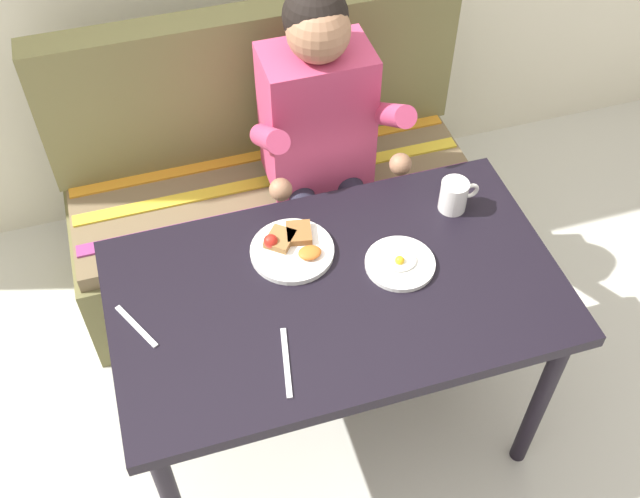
# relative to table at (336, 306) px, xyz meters

# --- Properties ---
(ground_plane) EXTENTS (8.00, 8.00, 0.00)m
(ground_plane) POSITION_rel_table_xyz_m (0.00, 0.00, -0.65)
(ground_plane) COLOR beige
(table) EXTENTS (1.20, 0.70, 0.73)m
(table) POSITION_rel_table_xyz_m (0.00, 0.00, 0.00)
(table) COLOR black
(table) RESTS_ON ground
(couch) EXTENTS (1.44, 0.56, 1.00)m
(couch) POSITION_rel_table_xyz_m (0.00, 0.76, -0.32)
(couch) COLOR olive
(couch) RESTS_ON ground
(person) EXTENTS (0.45, 0.61, 1.21)m
(person) POSITION_rel_table_xyz_m (0.14, 0.59, 0.09)
(person) COLOR #BE3D65
(person) RESTS_ON ground
(plate_breakfast) EXTENTS (0.23, 0.23, 0.05)m
(plate_breakfast) POSITION_rel_table_xyz_m (-0.08, 0.16, 0.10)
(plate_breakfast) COLOR white
(plate_breakfast) RESTS_ON table
(plate_eggs) EXTENTS (0.19, 0.19, 0.04)m
(plate_eggs) POSITION_rel_table_xyz_m (0.19, 0.02, 0.09)
(plate_eggs) COLOR white
(plate_eggs) RESTS_ON table
(coffee_mug) EXTENTS (0.12, 0.08, 0.10)m
(coffee_mug) POSITION_rel_table_xyz_m (0.41, 0.18, 0.13)
(coffee_mug) COLOR white
(coffee_mug) RESTS_ON table
(fork) EXTENTS (0.09, 0.16, 0.00)m
(fork) POSITION_rel_table_xyz_m (-0.53, 0.03, 0.08)
(fork) COLOR silver
(fork) RESTS_ON table
(knife) EXTENTS (0.05, 0.20, 0.00)m
(knife) POSITION_rel_table_xyz_m (-0.19, -0.19, 0.08)
(knife) COLOR silver
(knife) RESTS_ON table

